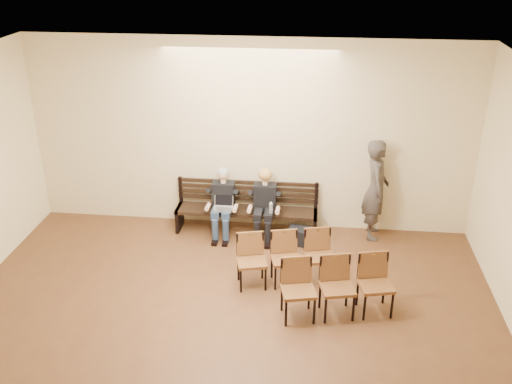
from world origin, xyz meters
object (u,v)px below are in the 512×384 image
Objects in this scene: seated_woman at (264,207)px; chair_row_back at (286,259)px; water_bottle at (271,214)px; bag at (300,236)px; laptop at (223,210)px; passerby at (376,182)px; seated_man at (223,204)px; bench at (246,220)px; chair_row_front at (337,288)px.

seated_woman reaches higher than chair_row_back.
bag is (0.52, -0.00, -0.41)m from water_bottle.
laptop reaches higher than water_bottle.
bag is 1.65m from passerby.
seated_man is 0.18m from laptop.
seated_man is at bearing 115.65° from chair_row_back.
bench is 0.57m from seated_man.
laptop is at bearing 176.82° from water_bottle.
seated_woman is at bearing 120.93° from water_bottle.
bag is 0.27× the size of chair_row_back.
chair_row_front is (2.02, -2.23, -0.15)m from seated_man.
chair_row_front is (1.26, -2.23, -0.13)m from seated_woman.
seated_woman is 2.57m from chair_row_front.
chair_row_back is (-1.48, -1.71, -0.64)m from passerby.
bag is at bearing -19.05° from bench.
passerby is (2.71, 0.22, 0.47)m from seated_man.
bench reaches higher than bag.
laptop is 0.83× the size of bag.
chair_row_back reaches higher than laptop.
seated_woman reaches higher than bag.
passerby is at bearing 4.97° from laptop.
bench is 0.51m from seated_woman.
passerby is at bearing 6.41° from seated_woman.
passerby reaches higher than water_bottle.
seated_woman is 3.43× the size of laptop.
laptop is at bearing -81.73° from seated_man.
chair_row_back is (0.35, -1.26, -0.14)m from water_bottle.
seated_man is at bearing 180.00° from seated_woman.
bag is 2.11m from chair_row_front.
chair_row_back is at bearing -50.73° from laptop.
bench is 0.68m from water_bottle.
seated_woman is 2.86× the size of bag.
bench is at bearing 144.15° from water_bottle.
water_bottle is 1.32m from chair_row_back.
laptop is (0.03, -0.18, -0.03)m from seated_man.
passerby is 2.62m from chair_row_front.
water_bottle is 0.14× the size of chair_row_front.
chair_row_front is (1.13, -2.01, -0.11)m from water_bottle.
chair_row_front reaches higher than bench.
laptop is 0.21× the size of chair_row_front.
water_bottle is at bearing -6.62° from laptop.
bench is 1.71× the size of chair_row_back.
chair_row_back is at bearing -50.29° from seated_man.
water_bottle is (0.89, -0.23, -0.04)m from seated_man.
seated_woman reaches higher than laptop.
seated_man is at bearing 94.78° from passerby.
chair_row_back reaches higher than bench.
water_bottle is 1.94m from passerby.
passerby is at bearing 2.49° from bench.
seated_woman is at bearing 93.84° from chair_row_back.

